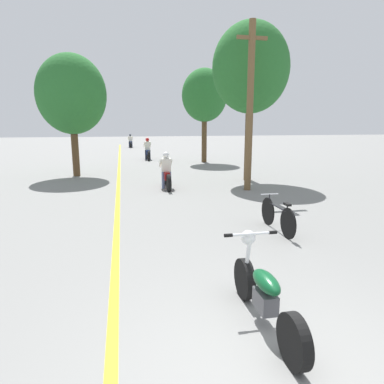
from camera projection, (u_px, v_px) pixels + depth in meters
lane_stripe_center at (119, 178)px, 15.39m from camera, size 0.14×48.00×0.01m
utility_pole at (250, 106)px, 12.18m from camera, size 1.10×0.24×5.93m
roadside_tree_right_near at (251, 68)px, 14.02m from camera, size 3.20×2.88×6.51m
roadside_tree_right_far at (204, 96)px, 20.90m from camera, size 2.78×2.50×5.71m
roadside_tree_left at (71, 95)px, 15.39m from camera, size 3.09×2.78×5.49m
motorcycle_foreground at (264, 294)px, 4.19m from camera, size 0.74×2.03×1.04m
motorcycle_rider_lead at (166, 174)px, 13.03m from camera, size 0.50×1.99×1.38m
motorcycle_rider_mid at (148, 151)px, 23.06m from camera, size 0.50×2.19×1.46m
motorcycle_rider_far at (131, 142)px, 34.34m from camera, size 0.50×2.11×1.34m
bicycle_parked at (278, 216)px, 7.84m from camera, size 0.44×1.73×0.79m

